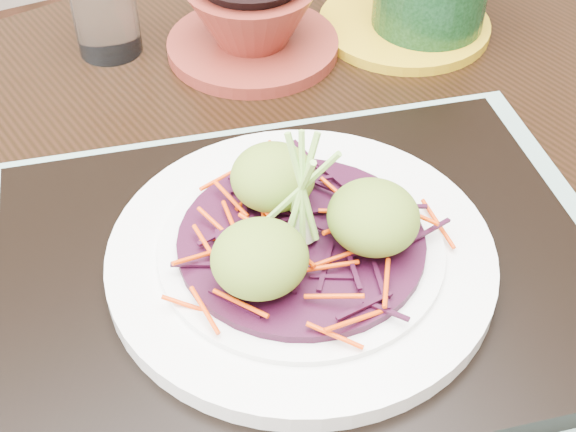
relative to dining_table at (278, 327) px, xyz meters
name	(u,v)px	position (x,y,z in m)	size (l,w,h in m)	color
dining_table	(278,327)	(0.00, 0.00, 0.00)	(1.43, 1.06, 0.82)	black
placemat	(301,283)	(-0.01, -0.05, 0.11)	(0.47, 0.37, 0.00)	gray
serving_tray	(301,272)	(-0.01, -0.05, 0.12)	(0.41, 0.31, 0.02)	black
white_plate	(301,255)	(-0.01, -0.05, 0.14)	(0.27, 0.27, 0.02)	silver
cabbage_bed	(301,241)	(-0.01, -0.05, 0.15)	(0.17, 0.17, 0.01)	#320A20
carrot_julienne	(301,232)	(-0.01, -0.05, 0.16)	(0.21, 0.21, 0.01)	#D83603
guacamole_scoops	(302,216)	(-0.01, -0.05, 0.18)	(0.15, 0.13, 0.05)	olive
scallion_garnish	(302,193)	(-0.01, -0.05, 0.20)	(0.06, 0.06, 0.09)	#83BE4C
water_glass	(105,10)	(-0.03, 0.31, 0.15)	(0.06, 0.06, 0.09)	white
terracotta_bowl_set	(252,22)	(0.10, 0.25, 0.14)	(0.20, 0.20, 0.07)	maroon
yellow_plate	(404,25)	(0.25, 0.21, 0.11)	(0.18, 0.18, 0.01)	#AF8913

